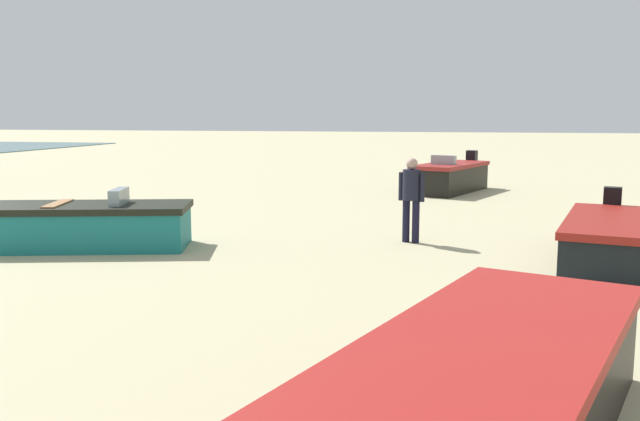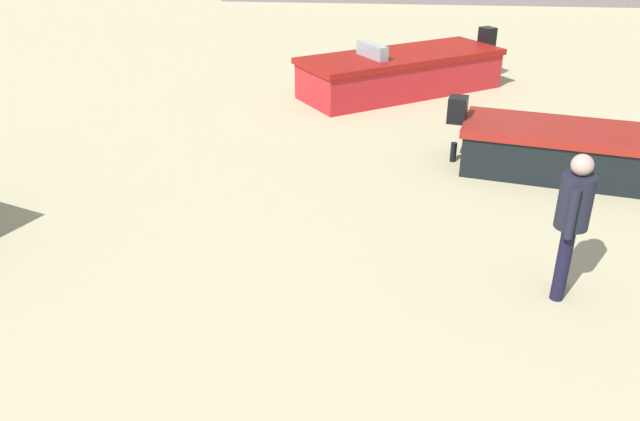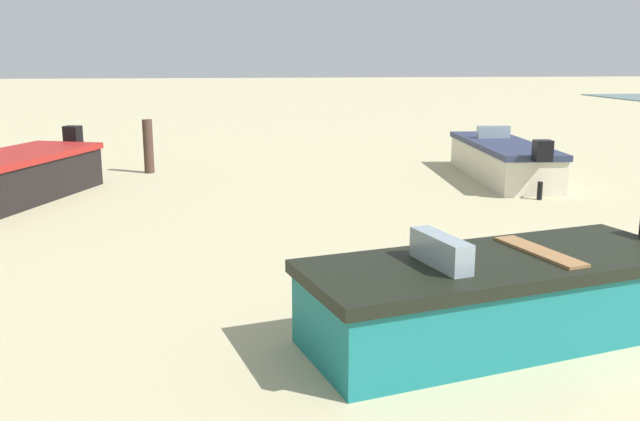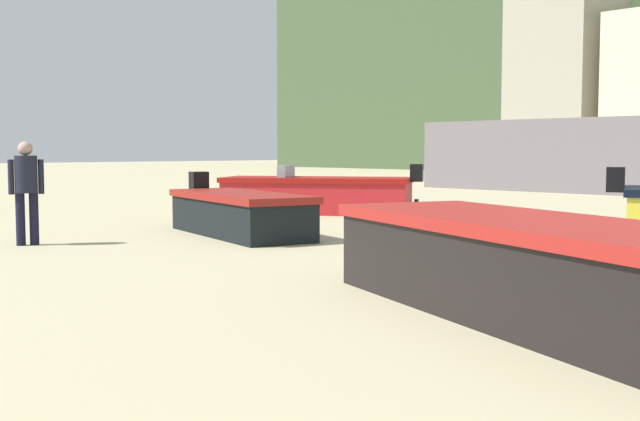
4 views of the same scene
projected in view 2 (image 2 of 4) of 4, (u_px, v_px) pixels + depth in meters
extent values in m
cube|color=black|center=(584.00, 157.00, 9.74)|extent=(3.70, 1.96, 0.62)
cube|color=maroon|center=(588.00, 134.00, 9.57)|extent=(3.81, 2.06, 0.12)
cube|color=black|center=(458.00, 109.00, 10.04)|extent=(0.34, 0.37, 0.40)
cylinder|color=black|center=(453.00, 152.00, 10.36)|extent=(0.12, 0.12, 0.31)
cube|color=red|center=(401.00, 76.00, 13.77)|extent=(4.40, 3.69, 0.73)
cube|color=maroon|center=(402.00, 56.00, 13.58)|extent=(4.52, 3.81, 0.12)
cube|color=black|center=(487.00, 36.00, 14.52)|extent=(0.41, 0.42, 0.40)
cylinder|color=black|center=(483.00, 71.00, 14.87)|extent=(0.14, 0.14, 0.36)
cube|color=#8C9EA8|center=(372.00, 51.00, 13.17)|extent=(0.68, 0.85, 0.28)
cylinder|color=black|center=(565.00, 257.00, 6.91)|extent=(0.18, 0.18, 0.82)
cylinder|color=black|center=(562.00, 266.00, 6.75)|extent=(0.18, 0.18, 0.82)
cylinder|color=black|center=(575.00, 202.00, 6.52)|extent=(0.43, 0.43, 0.58)
cylinder|color=black|center=(577.00, 197.00, 6.72)|extent=(0.11, 0.11, 0.54)
cylinder|color=black|center=(572.00, 214.00, 6.36)|extent=(0.11, 0.11, 0.54)
sphere|color=tan|center=(582.00, 165.00, 6.34)|extent=(0.28, 0.28, 0.22)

